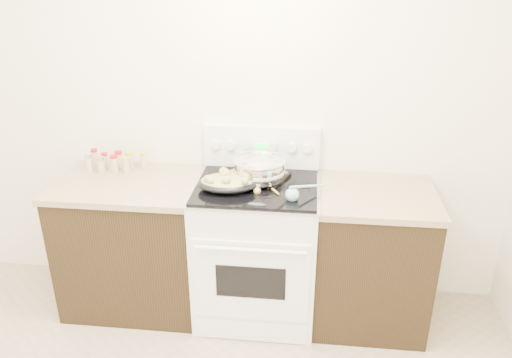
# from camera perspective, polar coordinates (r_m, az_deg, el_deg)

# --- Properties ---
(room_shell) EXTENTS (4.10, 3.60, 2.75)m
(room_shell) POSITION_cam_1_polar(r_m,az_deg,el_deg) (1.60, -18.29, 3.75)
(room_shell) COLOR white
(room_shell) RESTS_ON ground
(counter_left) EXTENTS (0.93, 0.67, 0.92)m
(counter_left) POSITION_cam_1_polar(r_m,az_deg,el_deg) (3.49, -13.66, -7.08)
(counter_left) COLOR black
(counter_left) RESTS_ON ground
(counter_right) EXTENTS (0.73, 0.67, 0.92)m
(counter_right) POSITION_cam_1_polar(r_m,az_deg,el_deg) (3.33, 12.86, -8.65)
(counter_right) COLOR black
(counter_right) RESTS_ON ground
(kitchen_range) EXTENTS (0.78, 0.73, 1.22)m
(kitchen_range) POSITION_cam_1_polar(r_m,az_deg,el_deg) (3.29, 0.11, -7.74)
(kitchen_range) COLOR white
(kitchen_range) RESTS_ON ground
(mixing_bowl) EXTENTS (0.41, 0.41, 0.19)m
(mixing_bowl) POSITION_cam_1_polar(r_m,az_deg,el_deg) (3.08, 0.41, 1.03)
(mixing_bowl) COLOR silver
(mixing_bowl) RESTS_ON kitchen_range
(roasting_pan) EXTENTS (0.39, 0.29, 0.12)m
(roasting_pan) POSITION_cam_1_polar(r_m,az_deg,el_deg) (2.99, -3.28, -0.34)
(roasting_pan) COLOR black
(roasting_pan) RESTS_ON kitchen_range
(baking_sheet) EXTENTS (0.44, 0.38, 0.06)m
(baking_sheet) POSITION_cam_1_polar(r_m,az_deg,el_deg) (3.16, 0.09, 0.50)
(baking_sheet) COLOR black
(baking_sheet) RESTS_ON kitchen_range
(wooden_spoon) EXTENTS (0.16, 0.23, 0.04)m
(wooden_spoon) POSITION_cam_1_polar(r_m,az_deg,el_deg) (2.99, 0.63, -1.15)
(wooden_spoon) COLOR tan
(wooden_spoon) RESTS_ON kitchen_range
(blue_ladle) EXTENTS (0.23, 0.20, 0.10)m
(blue_ladle) POSITION_cam_1_polar(r_m,az_deg,el_deg) (2.88, 4.36, -1.69)
(blue_ladle) COLOR #84B4C5
(blue_ladle) RESTS_ON kitchen_range
(spice_jars) EXTENTS (0.38, 0.15, 0.13)m
(spice_jars) POSITION_cam_1_polar(r_m,az_deg,el_deg) (3.45, -15.93, 1.93)
(spice_jars) COLOR #BFB28C
(spice_jars) RESTS_ON counter_left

